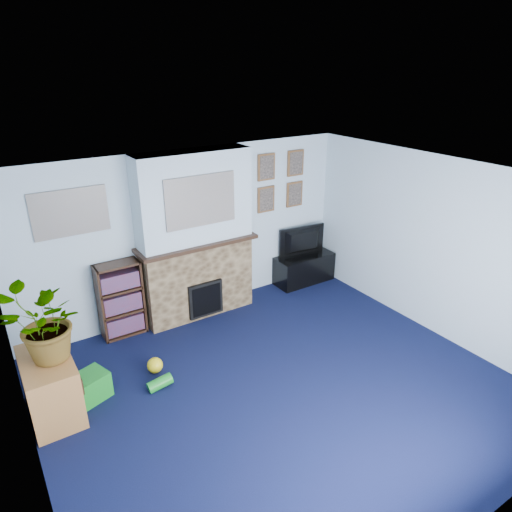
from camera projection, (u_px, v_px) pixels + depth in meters
floor at (279, 388)px, 5.25m from camera, size 5.00×4.50×0.01m
ceiling at (284, 184)px, 4.30m from camera, size 5.00×4.50×0.01m
wall_back at (190, 233)px, 6.51m from camera, size 5.00×0.04×2.40m
wall_front at (479, 431)px, 3.04m from camera, size 5.00×0.04×2.40m
wall_left at (20, 379)px, 3.53m from camera, size 0.04×4.50×2.40m
wall_right at (435, 247)px, 6.02m from camera, size 0.04×4.50×2.40m
chimney_breast at (196, 238)px, 6.36m from camera, size 1.72×0.50×2.40m
collage_main at (201, 201)px, 5.96m from camera, size 1.00×0.03×0.68m
collage_left at (70, 213)px, 5.50m from camera, size 0.90×0.03×0.58m
portrait_tl at (266, 167)px, 6.83m from camera, size 0.30×0.03×0.40m
portrait_tr at (295, 163)px, 7.10m from camera, size 0.30×0.03×0.40m
portrait_bl at (266, 199)px, 7.03m from camera, size 0.30×0.03×0.40m
portrait_br at (294, 194)px, 7.30m from camera, size 0.30×0.03×0.40m
tv_stand at (304, 269)px, 7.70m from camera, size 1.01×0.43×0.48m
television at (304, 242)px, 7.52m from camera, size 0.84×0.20×0.48m
bookshelf at (121, 301)px, 6.12m from camera, size 0.58×0.28×1.05m
sideboard at (50, 385)px, 4.76m from camera, size 0.48×0.87×0.68m
potted_plant at (43, 326)px, 4.45m from camera, size 0.97×0.93×0.82m
mantel_clock at (197, 237)px, 6.31m from camera, size 0.10×0.06×0.15m
mantel_candle at (220, 232)px, 6.48m from camera, size 0.05×0.05×0.17m
mantel_teddy at (162, 245)px, 6.05m from camera, size 0.12×0.12×0.12m
mantel_can at (245, 228)px, 6.70m from camera, size 0.07×0.07×0.13m
green_crate at (90, 388)px, 5.04m from camera, size 0.46×0.41×0.31m
toy_ball at (155, 366)px, 5.49m from camera, size 0.19×0.19×0.19m
toy_block at (49, 408)px, 4.79m from camera, size 0.21×0.21×0.23m
toy_tube at (160, 383)px, 5.22m from camera, size 0.30×0.13×0.17m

